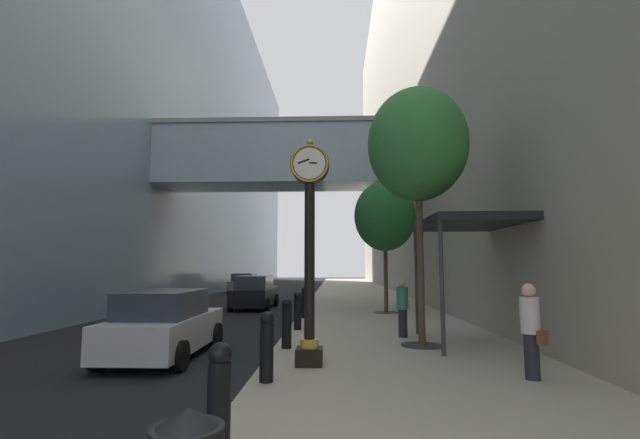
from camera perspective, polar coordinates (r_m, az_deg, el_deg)
ground_plane at (r=28.76m, az=-1.10°, el=-10.43°), size 110.00×110.00×0.00m
sidewalk_right at (r=31.74m, az=5.02°, el=-9.88°), size 6.35×80.00×0.14m
building_block_left at (r=36.70m, az=-21.22°, el=14.03°), size 23.69×80.00×29.19m
building_block_right at (r=36.35m, az=17.64°, el=19.12°), size 9.00×80.00×34.98m
street_clock at (r=9.29m, az=-1.37°, el=-2.39°), size 0.84×0.55×4.79m
bollard_nearest at (r=5.08m, az=-13.05°, el=-21.88°), size 0.26×0.26×1.23m
bollard_second at (r=8.13m, az=-6.98°, el=-15.93°), size 0.26×0.26×1.23m
bollard_third at (r=11.25m, az=-4.38°, el=-13.20°), size 0.26×0.26×1.23m
bollard_fourth at (r=14.40m, az=-2.93°, el=-11.64°), size 0.26×0.26×1.23m
bollard_fifth at (r=17.57m, az=-2.02°, el=-10.64°), size 0.26×0.26×1.23m
street_tree_near at (r=12.21m, az=12.61°, el=9.44°), size 2.68×2.68×6.84m
street_tree_mid_near at (r=19.80m, az=8.47°, el=0.43°), size 2.74×2.74×5.86m
pedestrian_walking at (r=9.04m, az=25.83°, el=-12.67°), size 0.48×0.52×1.72m
pedestrian_by_clock at (r=13.12m, az=10.72°, el=-11.05°), size 0.40×0.40×1.66m
storefront_awning at (r=12.46m, az=18.54°, el=-0.68°), size 2.40×3.60×3.30m
car_grey_near at (r=35.91m, az=-9.80°, el=-8.24°), size 2.09×4.18×1.59m
car_black_mid at (r=23.06m, az=-8.50°, el=-9.41°), size 1.99×4.61×1.69m
car_silver_far at (r=11.37m, az=-19.61°, el=-12.83°), size 1.96×4.09×1.59m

